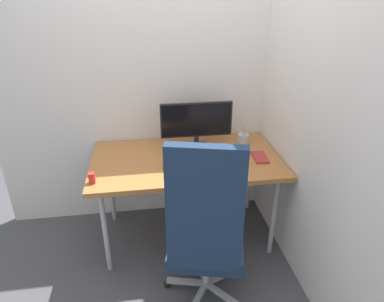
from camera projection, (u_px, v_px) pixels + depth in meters
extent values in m
plane|color=#4C4C51|center=(187.00, 234.00, 3.03)|extent=(8.00, 8.00, 0.00)
cube|color=white|center=(178.00, 63.00, 2.82)|extent=(3.10, 0.04, 2.80)
cube|color=white|center=(303.00, 80.00, 2.31)|extent=(0.04, 2.46, 2.80)
cube|color=#B27038|center=(186.00, 160.00, 2.71)|extent=(1.48, 0.83, 0.04)
cylinder|color=#B2B5BA|center=(105.00, 232.00, 2.50)|extent=(0.04, 0.04, 0.71)
cylinder|color=#B2B5BA|center=(273.00, 216.00, 2.67)|extent=(0.04, 0.04, 0.71)
cylinder|color=#B2B5BA|center=(111.00, 186.00, 3.07)|extent=(0.04, 0.04, 0.71)
cylinder|color=#B2B5BA|center=(249.00, 176.00, 3.24)|extent=(0.04, 0.04, 0.71)
sphere|color=black|center=(167.00, 284.00, 2.48)|extent=(0.05, 0.05, 0.05)
cube|color=#B2B5BA|center=(186.00, 282.00, 2.45)|extent=(0.28, 0.10, 0.03)
cube|color=#B2B5BA|center=(198.00, 298.00, 2.33)|extent=(0.18, 0.26, 0.03)
cube|color=#B2B5BA|center=(221.00, 294.00, 2.36)|extent=(0.21, 0.24, 0.03)
sphere|color=black|center=(237.00, 273.00, 2.58)|extent=(0.05, 0.05, 0.05)
cube|color=#B2B5BA|center=(222.00, 276.00, 2.50)|extent=(0.27, 0.14, 0.03)
sphere|color=black|center=(197.00, 260.00, 2.70)|extent=(0.05, 0.05, 0.05)
cube|color=#B2B5BA|center=(201.00, 269.00, 2.56)|extent=(0.05, 0.28, 0.03)
cylinder|color=#B2B5BA|center=(206.00, 265.00, 2.37)|extent=(0.04, 0.04, 0.32)
cube|color=navy|center=(207.00, 242.00, 2.28)|extent=(0.59, 0.62, 0.09)
cube|color=navy|center=(205.00, 211.00, 1.86)|extent=(0.43, 0.17, 0.78)
cube|color=black|center=(196.00, 146.00, 2.89)|extent=(0.17, 0.14, 0.01)
cube|color=black|center=(196.00, 140.00, 2.88)|extent=(0.04, 0.02, 0.09)
cube|color=black|center=(196.00, 120.00, 2.80)|extent=(0.59, 0.02, 0.29)
cube|color=black|center=(197.00, 120.00, 2.79)|extent=(0.57, 0.01, 0.27)
cube|color=black|center=(194.00, 165.00, 2.57)|extent=(0.46, 0.14, 0.02)
cube|color=#333338|center=(194.00, 164.00, 2.57)|extent=(0.42, 0.11, 0.00)
ellipsoid|color=#333338|center=(242.00, 163.00, 2.59)|extent=(0.07, 0.10, 0.04)
cylinder|color=#B2B5BA|center=(243.00, 139.00, 2.93)|extent=(0.10, 0.10, 0.09)
cylinder|color=#B2B5BA|center=(243.00, 133.00, 2.91)|extent=(0.03, 0.01, 0.11)
cylinder|color=#B2B5BA|center=(245.00, 133.00, 2.91)|extent=(0.03, 0.01, 0.11)
torus|color=#337FD8|center=(243.00, 138.00, 2.93)|extent=(0.03, 0.04, 0.01)
cylinder|color=orange|center=(244.00, 134.00, 2.89)|extent=(0.01, 0.01, 0.15)
cube|color=#B23333|center=(260.00, 157.00, 2.70)|extent=(0.12, 0.21, 0.01)
cube|color=red|center=(92.00, 178.00, 2.35)|extent=(0.04, 0.04, 0.08)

